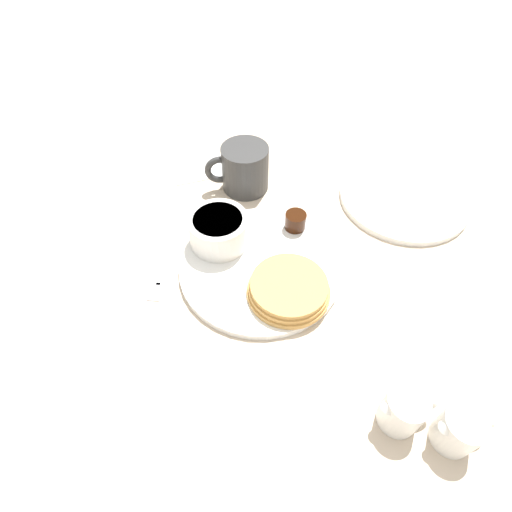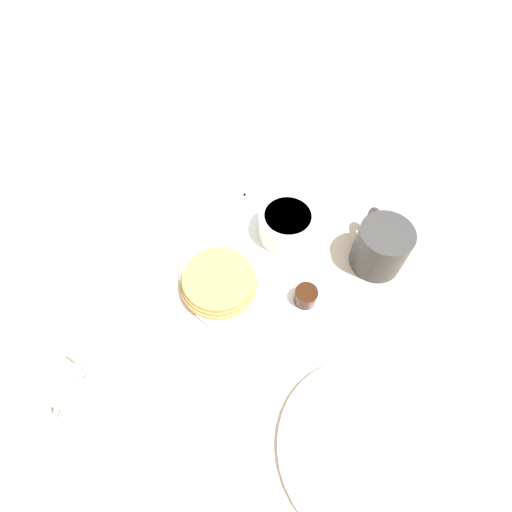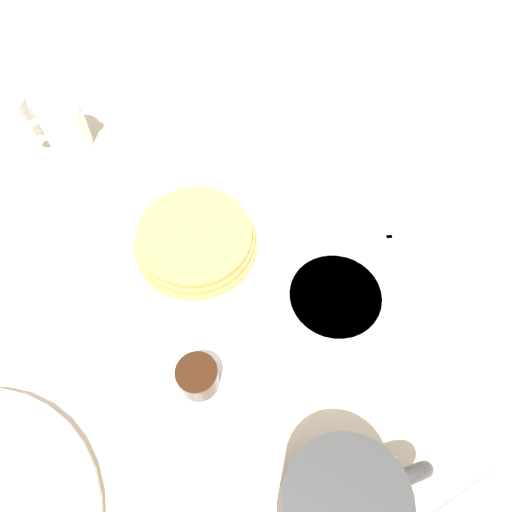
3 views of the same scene
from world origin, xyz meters
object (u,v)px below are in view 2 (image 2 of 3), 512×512
at_px(coffee_mug, 381,246).
at_px(creamer_pitcher_near, 85,348).
at_px(creamer_pitcher_far, 57,388).
at_px(fork, 252,196).
at_px(bowl, 287,224).
at_px(plate, 256,267).

distance_m(coffee_mug, creamer_pitcher_near, 0.51).
bearing_deg(creamer_pitcher_near, creamer_pitcher_far, -46.98).
bearing_deg(creamer_pitcher_near, coffee_mug, 87.77).
xyz_separation_m(creamer_pitcher_far, fork, (-0.25, 0.41, -0.03)).
bearing_deg(creamer_pitcher_far, coffee_mug, 92.60).
bearing_deg(coffee_mug, bowl, -130.04).
relative_size(creamer_pitcher_near, creamer_pitcher_far, 1.02).
bearing_deg(fork, bowl, 9.83).
bearing_deg(fork, creamer_pitcher_far, -58.49).
relative_size(plate, bowl, 2.68).
bearing_deg(fork, creamer_pitcher_near, -60.32).
bearing_deg(bowl, plate, -62.16).
height_order(coffee_mug, creamer_pitcher_far, coffee_mug).
bearing_deg(creamer_pitcher_near, bowl, 103.03).
bearing_deg(plate, coffee_mug, 72.15).
bearing_deg(creamer_pitcher_near, fork, 119.68).
relative_size(bowl, coffee_mug, 0.82).
xyz_separation_m(plate, bowl, (-0.04, 0.08, 0.04)).
distance_m(plate, bowl, 0.10).
relative_size(plate, coffee_mug, 2.21).
xyz_separation_m(plate, fork, (-0.16, 0.06, -0.00)).
xyz_separation_m(bowl, creamer_pitcher_near, (0.09, -0.38, -0.01)).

